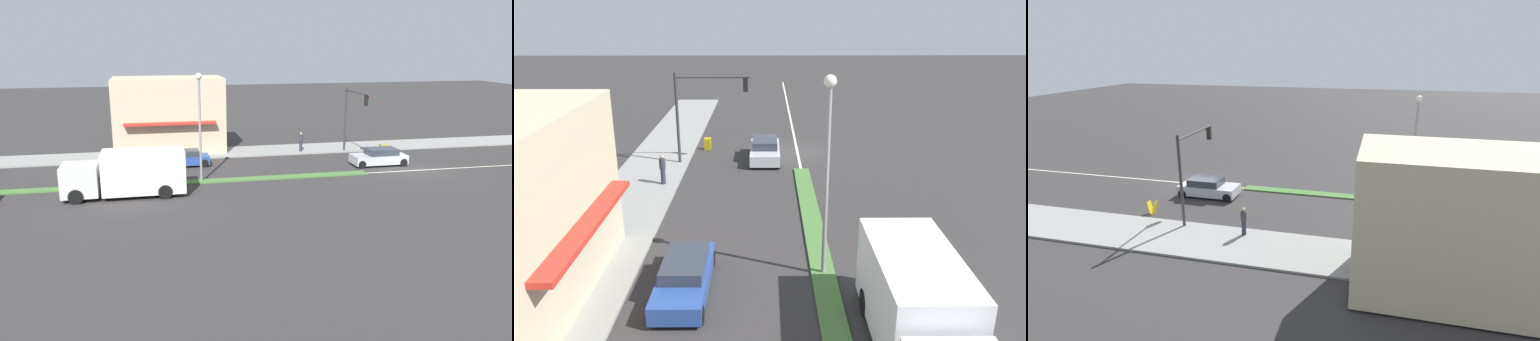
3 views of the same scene
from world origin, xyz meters
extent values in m
plane|color=#333030|center=(0.00, 18.00, 0.00)|extent=(160.00, 160.00, 0.00)
cube|color=gray|center=(9.00, 18.50, 0.06)|extent=(4.00, 73.00, 0.12)
cube|color=beige|center=(0.00, 0.00, 0.00)|extent=(0.16, 60.00, 0.01)
cube|color=red|center=(7.90, 17.84, 2.92)|extent=(0.70, 7.54, 0.20)
cylinder|color=#333338|center=(7.55, 2.72, 2.92)|extent=(0.18, 0.18, 5.60)
cylinder|color=#333338|center=(5.30, 2.72, 5.42)|extent=(4.50, 0.12, 0.12)
cube|color=black|center=(3.35, 2.72, 4.97)|extent=(0.28, 0.24, 0.84)
sphere|color=red|center=(3.35, 2.59, 5.24)|extent=(0.18, 0.18, 0.18)
sphere|color=gold|center=(3.35, 2.59, 4.97)|extent=(0.18, 0.18, 0.18)
sphere|color=green|center=(3.35, 2.59, 4.70)|extent=(0.18, 0.18, 0.18)
cylinder|color=gray|center=(0.00, 16.14, 3.60)|extent=(0.16, 0.16, 7.00)
sphere|color=silver|center=(0.00, 16.14, 7.25)|extent=(0.44, 0.44, 0.44)
cylinder|color=#282D42|center=(7.82, 6.65, 0.56)|extent=(0.26, 0.26, 0.89)
cylinder|color=#333338|center=(7.82, 6.65, 1.29)|extent=(0.34, 0.34, 0.56)
sphere|color=tan|center=(7.82, 6.65, 1.68)|extent=(0.22, 0.22, 0.22)
cube|color=yellow|center=(6.14, -0.45, 0.43)|extent=(0.45, 0.21, 0.84)
cube|color=yellow|center=(6.14, -0.13, 0.43)|extent=(0.45, 0.21, 0.84)
cube|color=white|center=(-2.20, 19.94, 1.57)|extent=(2.40, 5.10, 2.60)
cylinder|color=black|center=(-3.28, 18.69, 0.45)|extent=(0.28, 0.90, 0.90)
cylinder|color=black|center=(-1.12, 18.69, 0.45)|extent=(0.28, 0.90, 0.90)
cube|color=#B7BABF|center=(2.20, 1.95, 0.51)|extent=(1.85, 4.27, 0.67)
cube|color=#2D333D|center=(2.20, 1.74, 1.09)|extent=(1.57, 2.35, 0.49)
cylinder|color=black|center=(1.38, 3.68, 0.31)|extent=(0.22, 0.62, 0.62)
cylinder|color=black|center=(3.02, 3.68, 0.31)|extent=(0.22, 0.62, 0.62)
cylinder|color=black|center=(1.38, 0.22, 0.31)|extent=(0.22, 0.62, 0.62)
cylinder|color=black|center=(3.02, 0.22, 0.31)|extent=(0.22, 0.62, 0.62)
cube|color=#284793|center=(5.00, 17.32, 0.49)|extent=(1.71, 4.51, 0.64)
cube|color=#2D333D|center=(5.00, 17.09, 1.03)|extent=(1.45, 2.48, 0.44)
cylinder|color=black|center=(4.24, 19.16, 0.31)|extent=(0.22, 0.63, 0.63)
cylinder|color=black|center=(5.76, 19.16, 0.31)|extent=(0.22, 0.63, 0.63)
cylinder|color=black|center=(4.24, 15.47, 0.31)|extent=(0.22, 0.63, 0.63)
cylinder|color=black|center=(5.76, 15.47, 0.31)|extent=(0.22, 0.63, 0.63)
camera|label=1|loc=(-33.37, 19.16, 9.45)|focal=35.00mm
camera|label=2|loc=(2.13, 32.64, 9.79)|focal=35.00mm
camera|label=3|loc=(27.55, 14.00, 10.49)|focal=28.00mm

